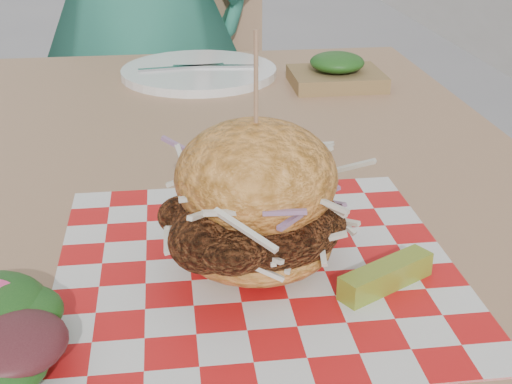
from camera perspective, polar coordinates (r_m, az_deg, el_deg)
patio_table at (r=0.89m, az=-2.82°, el=-2.97°), size 0.80×1.20×0.75m
patio_chair at (r=1.82m, az=-6.36°, el=7.53°), size 0.54×0.55×0.95m
paper_liner at (r=0.66m, az=0.00°, el=-5.89°), size 0.36×0.36×0.00m
sandwich at (r=0.63m, az=0.00°, el=-1.12°), size 0.19×0.19×0.21m
pickle_spear at (r=0.63m, az=10.36°, el=-6.62°), size 0.09×0.07×0.02m
place_setting at (r=1.26m, az=-4.58°, el=9.56°), size 0.27×0.27×0.02m
kraft_tray at (r=1.20m, az=6.47°, el=9.48°), size 0.15×0.12×0.06m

